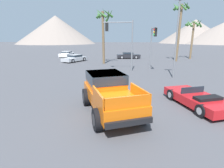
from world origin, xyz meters
TOP-DOWN VIEW (x-y plane):
  - ground_plane at (0.00, 0.00)m, footprint 320.00×320.00m
  - orange_pickup_truck at (-0.36, 0.43)m, footprint 3.70×5.52m
  - red_convertible_car at (4.65, 1.43)m, footprint 3.05×4.56m
  - parked_car_dark at (1.04, 25.50)m, footprint 4.53×2.32m
  - parked_car_white at (-11.56, 27.13)m, footprint 2.12×4.44m
  - parked_car_silver at (-7.88, 20.15)m, footprint 3.61×4.80m
  - traffic_light_main at (3.67, 13.11)m, footprint 0.38×3.44m
  - traffic_light_crosswalk at (-0.03, 12.25)m, footprint 3.37×0.38m
  - street_lamp_post at (5.19, 8.75)m, footprint 0.90×0.24m
  - palm_tree_tall at (12.69, 25.87)m, footprint 3.07×3.03m
  - palm_tree_short at (9.05, 21.84)m, footprint 2.66×2.57m
  - palm_tree_leaning at (-2.71, 18.15)m, footprint 2.69×3.04m
  - distant_mountain_range at (25.09, 121.14)m, footprint 163.14×72.13m

SIDE VIEW (x-z plane):
  - ground_plane at x=0.00m, z-range 0.00..0.00m
  - red_convertible_car at x=4.65m, z-range -0.09..0.93m
  - parked_car_silver at x=-7.88m, z-range 0.02..1.16m
  - parked_car_dark at x=1.04m, z-range 0.01..1.18m
  - parked_car_white at x=-11.56m, z-range 0.02..1.19m
  - orange_pickup_truck at x=-0.36m, z-range 0.14..2.10m
  - traffic_light_main at x=3.67m, z-range 1.03..6.18m
  - traffic_light_crosswalk at x=-0.03m, z-range 1.12..6.86m
  - street_lamp_post at x=5.19m, z-range 0.76..8.00m
  - palm_tree_tall at x=12.69m, z-range 1.83..8.94m
  - palm_tree_leaning at x=-2.71m, z-range 1.89..9.77m
  - palm_tree_short at x=9.05m, z-range 2.19..11.51m
  - distant_mountain_range at x=25.09m, z-range -0.94..17.30m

